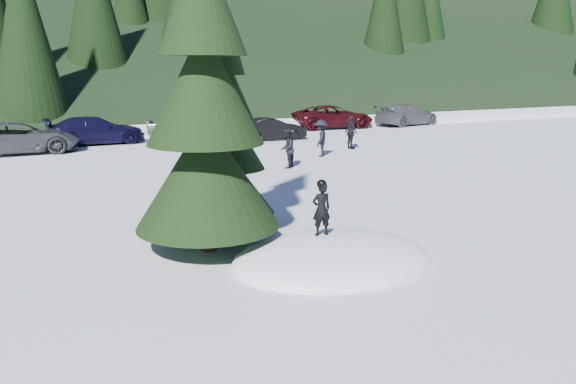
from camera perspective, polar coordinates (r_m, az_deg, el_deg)
name	(u,v)px	position (r m, az deg, el deg)	size (l,w,h in m)	color
ground	(333,261)	(12.13, 4.57, -6.96)	(200.00, 200.00, 0.00)	white
snow_mound	(333,261)	(12.13, 4.57, -6.96)	(4.48, 3.52, 0.96)	white
spruce_tall	(204,102)	(12.26, -8.48, 9.05)	(3.20, 3.20, 8.60)	black
spruce_short	(230,147)	(14.01, -5.96, 4.59)	(2.20, 2.20, 5.37)	black
child_skier	(321,209)	(12.10, 3.41, -1.75)	(0.42, 0.28, 1.16)	black
adult_0	(287,148)	(22.54, -0.11, 4.45)	(0.77, 0.60, 1.59)	black
adult_1	(351,132)	(27.80, 6.42, 6.04)	(0.96, 0.40, 1.64)	black
adult_2	(321,138)	(25.42, 3.36, 5.46)	(1.07, 0.61, 1.65)	black
car_2	(20,138)	(29.09, -25.61, 4.98)	(2.44, 5.29, 1.47)	#414247
car_3	(96,130)	(31.00, -18.96, 5.94)	(2.02, 4.96, 1.44)	black
car_4	(181,126)	(32.84, -10.84, 6.64)	(1.54, 3.82, 1.30)	gray
car_5	(272,129)	(31.01, -1.65, 6.42)	(1.29, 3.69, 1.22)	black
car_6	(333,117)	(36.84, 4.59, 7.62)	(2.45, 5.31, 1.47)	#34090D
car_7	(407,115)	(39.40, 11.97, 7.70)	(2.00, 4.93, 1.43)	#515459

